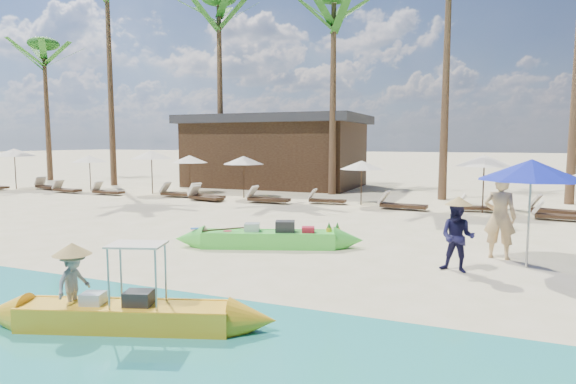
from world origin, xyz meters
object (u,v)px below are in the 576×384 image
at_px(tourist, 500,217).
at_px(blue_umbrella, 531,170).
at_px(green_canoe, 269,238).
at_px(yellow_canoe, 126,315).

distance_m(tourist, blue_umbrella, 1.46).
distance_m(green_canoe, blue_umbrella, 6.34).
bearing_deg(yellow_canoe, green_canoe, 75.06).
bearing_deg(green_canoe, yellow_canoe, -106.26).
xyz_separation_m(yellow_canoe, tourist, (5.13, 6.75, 0.78)).
xyz_separation_m(green_canoe, yellow_canoe, (0.36, -5.77, -0.03)).
height_order(green_canoe, yellow_canoe, yellow_canoe).
bearing_deg(green_canoe, blue_umbrella, -17.30).
relative_size(tourist, blue_umbrella, 0.83).
bearing_deg(tourist, blue_umbrella, 137.32).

